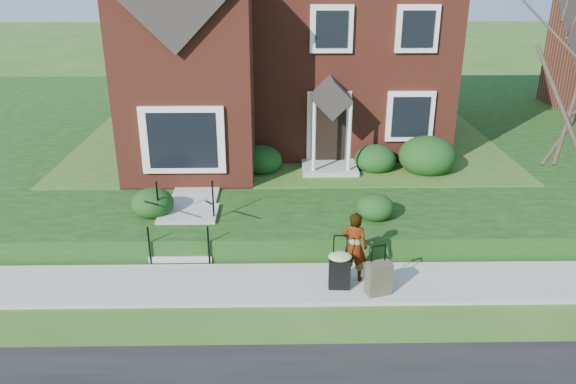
{
  "coord_description": "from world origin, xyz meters",
  "views": [
    {
      "loc": [
        -0.29,
        -10.18,
        6.23
      ],
      "look_at": [
        -0.08,
        2.0,
        1.31
      ],
      "focal_mm": 35.0,
      "sensor_mm": 36.0,
      "label": 1
    }
  ],
  "objects_px": {
    "suitcase_black": "(340,268)",
    "suitcase_olive": "(379,278)",
    "woman": "(354,246)",
    "front_steps": "(186,228)"
  },
  "relations": [
    {
      "from": "woman",
      "to": "suitcase_black",
      "type": "height_order",
      "value": "woman"
    },
    {
      "from": "front_steps",
      "to": "suitcase_black",
      "type": "relative_size",
      "value": 1.74
    },
    {
      "from": "front_steps",
      "to": "woman",
      "type": "relative_size",
      "value": 1.33
    },
    {
      "from": "woman",
      "to": "suitcase_black",
      "type": "bearing_deg",
      "value": 70.53
    },
    {
      "from": "suitcase_olive",
      "to": "woman",
      "type": "bearing_deg",
      "value": 109.35
    },
    {
      "from": "woman",
      "to": "suitcase_olive",
      "type": "xyz_separation_m",
      "value": [
        0.43,
        -0.6,
        -0.41
      ]
    },
    {
      "from": "suitcase_black",
      "to": "suitcase_olive",
      "type": "bearing_deg",
      "value": -14.78
    },
    {
      "from": "front_steps",
      "to": "suitcase_black",
      "type": "distance_m",
      "value": 4.01
    },
    {
      "from": "suitcase_black",
      "to": "suitcase_olive",
      "type": "relative_size",
      "value": 1.11
    },
    {
      "from": "front_steps",
      "to": "woman",
      "type": "xyz_separation_m",
      "value": [
        3.77,
        -1.71,
        0.36
      ]
    }
  ]
}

